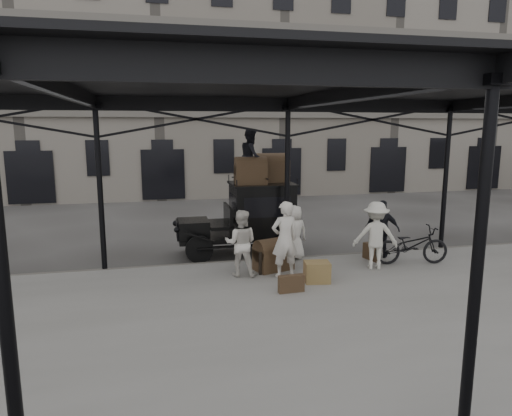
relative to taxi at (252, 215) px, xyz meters
The scene contains 18 objects.
ground 3.48m from the taxi, 76.38° to the right, with size 120.00×120.00×0.00m, color #383533.
platform 5.35m from the taxi, 81.54° to the right, with size 28.00×8.00×0.15m, color slate.
canopy 6.01m from the taxi, 81.07° to the right, with size 22.50×9.00×4.74m.
building_frontage 15.93m from the taxi, 87.03° to the left, with size 64.00×8.00×14.00m, color slate.
taxi is the anchor object (origin of this frame).
porter_left 2.81m from the taxi, 85.02° to the right, with size 0.70×0.46×1.92m, color beige.
porter_midleft 2.63m from the taxi, 107.87° to the right, with size 0.82×0.64×1.68m, color beige.
porter_centre 1.69m from the taxi, 55.59° to the right, with size 0.76×0.49×1.55m, color beige.
porter_official 3.87m from the taxi, 26.68° to the right, with size 0.97×0.40×1.65m, color black.
porter_right 3.84m from the taxi, 43.86° to the right, with size 1.16×0.66×1.79m, color beige.
bicycle 4.70m from the taxi, 32.73° to the right, with size 0.70×2.01×1.05m, color black.
porter_roof 1.79m from the taxi, 107.50° to the right, with size 0.79×0.62×1.63m, color black.
steamer_trunk_roof_near 1.34m from the taxi, 108.07° to the right, with size 0.92×0.56×0.68m, color #4A3022, non-canonical shape.
steamer_trunk_roof_far 1.51m from the taxi, 16.81° to the left, with size 1.00×0.61×0.73m, color #4A3022, non-canonical shape.
steamer_trunk_platform 2.32m from the taxi, 86.94° to the right, with size 0.96×0.59×0.70m, color #4A3022, non-canonical shape.
wicker_hamper 3.58m from the taxi, 75.05° to the right, with size 0.60×0.45×0.50m, color olive.
suitcase_upright 3.71m from the taxi, 32.61° to the right, with size 0.15×0.60×0.45m, color #4A3022.
suitcase_flat 4.00m from the taxi, 88.66° to the right, with size 0.60×0.15×0.40m, color #4A3022.
Camera 1 is at (-3.59, -10.19, 3.86)m, focal length 32.00 mm.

